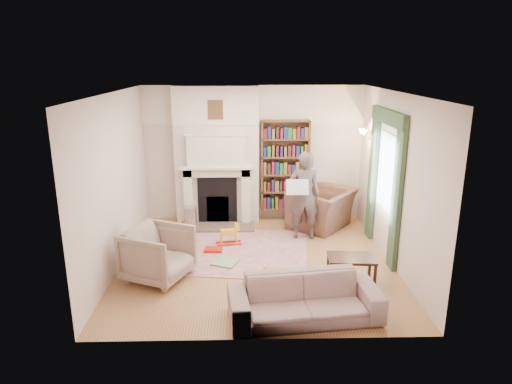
{
  "coord_description": "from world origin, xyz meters",
  "views": [
    {
      "loc": [
        -0.19,
        -7.09,
        3.28
      ],
      "look_at": [
        0.0,
        0.25,
        1.15
      ],
      "focal_mm": 32.0,
      "sensor_mm": 36.0,
      "label": 1
    }
  ],
  "objects_px": {
    "armchair_reading": "(322,208)",
    "rocking_horse": "(229,234)",
    "man_reading": "(304,196)",
    "armchair_left": "(158,254)",
    "paraffin_heater": "(191,220)",
    "sofa": "(305,299)",
    "coffee_table": "(351,271)",
    "bookcase": "(285,166)"
  },
  "relations": [
    {
      "from": "armchair_reading",
      "to": "rocking_horse",
      "type": "height_order",
      "value": "armchair_reading"
    },
    {
      "from": "coffee_table",
      "to": "rocking_horse",
      "type": "height_order",
      "value": "coffee_table"
    },
    {
      "from": "bookcase",
      "to": "armchair_reading",
      "type": "bearing_deg",
      "value": -34.09
    },
    {
      "from": "bookcase",
      "to": "sofa",
      "type": "xyz_separation_m",
      "value": [
        -0.07,
        -3.91,
        -0.89
      ]
    },
    {
      "from": "armchair_left",
      "to": "man_reading",
      "type": "relative_size",
      "value": 0.54
    },
    {
      "from": "bookcase",
      "to": "man_reading",
      "type": "bearing_deg",
      "value": -76.29
    },
    {
      "from": "sofa",
      "to": "coffee_table",
      "type": "bearing_deg",
      "value": 41.73
    },
    {
      "from": "sofa",
      "to": "paraffin_heater",
      "type": "xyz_separation_m",
      "value": [
        -1.83,
        3.1,
        -0.01
      ]
    },
    {
      "from": "sofa",
      "to": "paraffin_heater",
      "type": "relative_size",
      "value": 3.58
    },
    {
      "from": "paraffin_heater",
      "to": "man_reading",
      "type": "bearing_deg",
      "value": -7.34
    },
    {
      "from": "sofa",
      "to": "bookcase",
      "type": "bearing_deg",
      "value": 82.21
    },
    {
      "from": "armchair_reading",
      "to": "rocking_horse",
      "type": "relative_size",
      "value": 2.61
    },
    {
      "from": "armchair_reading",
      "to": "coffee_table",
      "type": "bearing_deg",
      "value": 39.3
    },
    {
      "from": "man_reading",
      "to": "paraffin_heater",
      "type": "relative_size",
      "value": 3.06
    },
    {
      "from": "coffee_table",
      "to": "paraffin_heater",
      "type": "distance_m",
      "value": 3.43
    },
    {
      "from": "sofa",
      "to": "coffee_table",
      "type": "height_order",
      "value": "sofa"
    },
    {
      "from": "armchair_reading",
      "to": "man_reading",
      "type": "xyz_separation_m",
      "value": [
        -0.45,
        -0.6,
        0.45
      ]
    },
    {
      "from": "bookcase",
      "to": "armchair_left",
      "type": "relative_size",
      "value": 2.04
    },
    {
      "from": "armchair_left",
      "to": "paraffin_heater",
      "type": "bearing_deg",
      "value": 15.6
    },
    {
      "from": "armchair_left",
      "to": "man_reading",
      "type": "height_order",
      "value": "man_reading"
    },
    {
      "from": "man_reading",
      "to": "rocking_horse",
      "type": "height_order",
      "value": "man_reading"
    },
    {
      "from": "armchair_reading",
      "to": "paraffin_heater",
      "type": "relative_size",
      "value": 2.19
    },
    {
      "from": "armchair_left",
      "to": "sofa",
      "type": "xyz_separation_m",
      "value": [
        2.11,
        -1.19,
        -0.12
      ]
    },
    {
      "from": "sofa",
      "to": "man_reading",
      "type": "bearing_deg",
      "value": 76.5
    },
    {
      "from": "rocking_horse",
      "to": "coffee_table",
      "type": "bearing_deg",
      "value": -48.39
    },
    {
      "from": "armchair_left",
      "to": "paraffin_heater",
      "type": "relative_size",
      "value": 1.65
    },
    {
      "from": "armchair_reading",
      "to": "sofa",
      "type": "height_order",
      "value": "armchair_reading"
    },
    {
      "from": "sofa",
      "to": "paraffin_heater",
      "type": "bearing_deg",
      "value": 113.77
    },
    {
      "from": "bookcase",
      "to": "man_reading",
      "type": "height_order",
      "value": "bookcase"
    },
    {
      "from": "coffee_table",
      "to": "paraffin_heater",
      "type": "bearing_deg",
      "value": 144.79
    },
    {
      "from": "armchair_left",
      "to": "coffee_table",
      "type": "height_order",
      "value": "armchair_left"
    },
    {
      "from": "coffee_table",
      "to": "man_reading",
      "type": "bearing_deg",
      "value": 108.58
    },
    {
      "from": "armchair_reading",
      "to": "armchair_left",
      "type": "relative_size",
      "value": 1.33
    },
    {
      "from": "armchair_reading",
      "to": "man_reading",
      "type": "relative_size",
      "value": 0.71
    },
    {
      "from": "bookcase",
      "to": "sofa",
      "type": "relative_size",
      "value": 0.94
    },
    {
      "from": "armchair_left",
      "to": "coffee_table",
      "type": "xyz_separation_m",
      "value": [
        2.93,
        -0.27,
        -0.19
      ]
    },
    {
      "from": "man_reading",
      "to": "rocking_horse",
      "type": "relative_size",
      "value": 3.65
    },
    {
      "from": "coffee_table",
      "to": "paraffin_heater",
      "type": "height_order",
      "value": "paraffin_heater"
    },
    {
      "from": "bookcase",
      "to": "armchair_left",
      "type": "distance_m",
      "value": 3.56
    },
    {
      "from": "armchair_reading",
      "to": "armchair_left",
      "type": "height_order",
      "value": "armchair_left"
    },
    {
      "from": "bookcase",
      "to": "man_reading",
      "type": "xyz_separation_m",
      "value": [
        0.26,
        -1.08,
        -0.33
      ]
    },
    {
      "from": "armchair_reading",
      "to": "rocking_horse",
      "type": "xyz_separation_m",
      "value": [
        -1.85,
        -0.91,
        -0.19
      ]
    }
  ]
}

